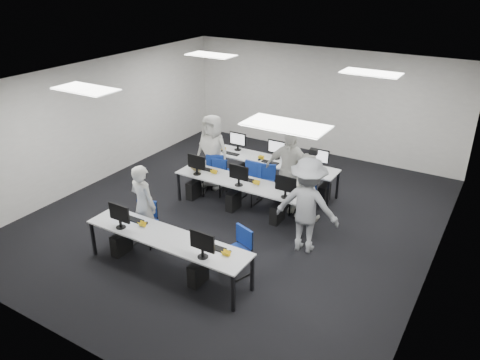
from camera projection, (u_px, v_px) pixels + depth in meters
The scene contains 23 objects.
room at pixel (238, 152), 9.65m from camera, with size 9.00×9.02×3.00m.
ceiling_panels at pixel (238, 80), 9.03m from camera, with size 5.20×4.60×0.02m.
desk_front at pixel (167, 239), 8.14m from camera, with size 3.20×0.70×0.73m.
desk_mid at pixel (243, 184), 10.15m from camera, with size 3.20×0.70×0.73m.
desk_back at pixel (273, 163), 11.24m from camera, with size 3.20×0.70×0.73m.
equipment_front at pixel (159, 252), 8.35m from camera, with size 2.51×0.41×1.19m.
equipment_mid at pixel (235, 196), 10.36m from camera, with size 2.91×0.41×1.19m.
equipment_back at pixel (280, 176), 11.30m from camera, with size 2.91×0.41×1.19m.
chair_0 at pixel (145, 231), 9.17m from camera, with size 0.53×0.56×0.86m.
chair_1 at pixel (236, 260), 8.26m from camera, with size 0.56×0.58×0.88m.
chair_2 at pixel (214, 182), 11.19m from camera, with size 0.59×0.61×0.90m.
chair_3 at pixel (249, 190), 10.79m from camera, with size 0.46×0.50×0.93m.
chair_4 at pixel (303, 202), 10.23m from camera, with size 0.46×0.50×0.93m.
chair_5 at pixel (221, 178), 11.44m from camera, with size 0.52×0.54×0.83m.
chair_6 at pixel (268, 185), 11.00m from camera, with size 0.57×0.60×0.92m.
chair_7 at pixel (301, 196), 10.53m from camera, with size 0.48×0.52×0.86m.
handbag at pixel (197, 166), 10.62m from camera, with size 0.31×0.20×0.26m, color tan.
student_0 at pixel (143, 205), 8.97m from camera, with size 0.60×0.40×1.65m, color beige.
student_1 at pixel (305, 186), 9.89m from camera, with size 0.73×0.57×1.50m, color beige.
student_2 at pixel (213, 151), 11.28m from camera, with size 0.89×0.58×1.82m, color beige.
student_3 at pixel (289, 171), 10.20m from camera, with size 1.09×0.45×1.86m, color beige.
photographer at pixel (307, 205), 8.71m from camera, with size 1.22×0.70×1.89m, color gray.
dslr_camera at pixel (314, 152), 8.43m from camera, with size 0.14×0.18×0.10m, color black.
Camera 1 is at (4.69, -7.68, 5.05)m, focal length 35.00 mm.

